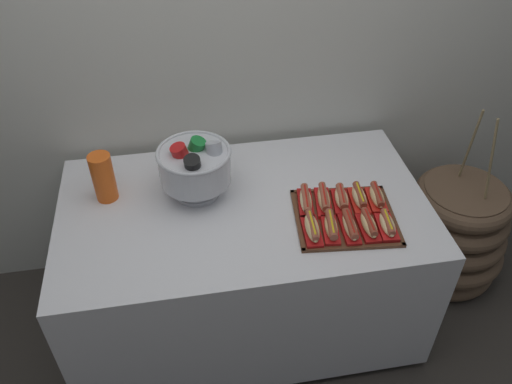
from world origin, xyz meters
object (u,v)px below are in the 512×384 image
Objects in this scene: serving_tray at (345,218)px; hot_dog_1 at (331,227)px; floor_vase at (452,232)px; hot_dog_4 at (387,225)px; hot_dog_5 at (306,201)px; hot_dog_2 at (350,226)px; hot_dog_9 at (377,197)px; hot_dog_0 at (312,228)px; buffet_table at (245,261)px; hot_dog_7 at (341,199)px; cup_stack at (103,177)px; hot_dog_3 at (369,225)px; punch_bowl at (195,165)px; hot_dog_8 at (359,198)px; hot_dog_6 at (324,199)px.

hot_dog_1 reaches higher than serving_tray.
hot_dog_1 is (-0.08, -0.07, 0.03)m from serving_tray.
hot_dog_1 is at bearing -156.53° from floor_vase.
hot_dog_5 is (-0.28, 0.19, 0.00)m from hot_dog_4.
hot_dog_2 is at bearing -53.32° from hot_dog_5.
hot_dog_4 is at bearing -95.59° from hot_dog_9.
hot_dog_1 is (0.07, -0.01, 0.00)m from hot_dog_0.
hot_dog_5 is at bearing -13.04° from buffet_table.
cup_stack is (-0.97, 0.22, 0.07)m from hot_dog_7.
hot_dog_3 is 0.74m from punch_bowl.
hot_dog_5 is 0.85m from cup_stack.
punch_bowl reaches higher than serving_tray.
hot_dog_3 is (0.07, -0.09, 0.03)m from serving_tray.
hot_dog_9 is (0.24, 0.14, -0.00)m from hot_dog_1.
hot_dog_8 is at bearing -12.25° from cup_stack.
hot_dog_6 is 0.15m from hot_dog_8.
hot_dog_9 is 0.77m from punch_bowl.
punch_bowl is (-1.31, -0.01, 0.62)m from floor_vase.
hot_dog_2 reaches higher than buffet_table.
hot_dog_4 is at bearing -147.48° from floor_vase.
hot_dog_1 is 0.18m from hot_dog_7.
floor_vase reaches higher than hot_dog_2.
hot_dog_8 is (0.15, -0.01, 0.00)m from hot_dog_6.
punch_bowl is (-0.42, 0.33, 0.12)m from hot_dog_0.
hot_dog_3 is at bearing -95.59° from hot_dog_8.
hot_dog_9 is 0.53× the size of punch_bowl.
hot_dog_8 is at bearing 59.97° from hot_dog_2.
hot_dog_4 is 0.28m from hot_dog_6.
hot_dog_0 is at bearing -156.78° from hot_dog_9.
hot_dog_0 is 0.23m from hot_dog_3.
hot_dog_1 is 0.08m from hot_dog_2.
serving_tray is at bearing -53.32° from hot_dog_6.
hot_dog_7 is at bearing 42.14° from hot_dog_0.
hot_dog_9 is (0.02, 0.16, 0.00)m from hot_dog_4.
buffet_table is 9.19× the size of hot_dog_8.
buffet_table is 0.55m from punch_bowl.
hot_dog_4 is (0.07, -0.01, -0.00)m from hot_dog_3.
hot_dog_4 is at bearing -26.54° from punch_bowl.
hot_dog_0 and hot_dog_7 have the same top height.
hot_dog_7 is at bearing 126.68° from hot_dog_4.
cup_stack reaches higher than serving_tray.
hot_dog_9 is (0.16, 0.07, 0.03)m from serving_tray.
serving_tray is at bearing -159.16° from floor_vase.
hot_dog_8 is 0.55× the size of punch_bowl.
hot_dog_1 is at bearing 174.41° from hot_dog_3.
cup_stack reaches higher than hot_dog_4.
hot_dog_0 is at bearing -158.73° from floor_vase.
hot_dog_5 is at bearing 174.41° from hot_dog_9.
punch_bowl reaches higher than hot_dog_0.
hot_dog_9 is (-0.57, -0.21, 0.51)m from floor_vase.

